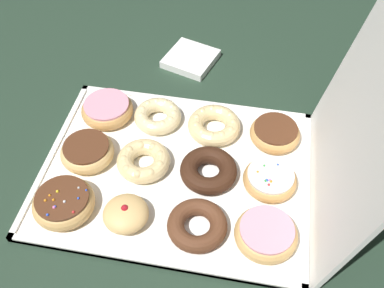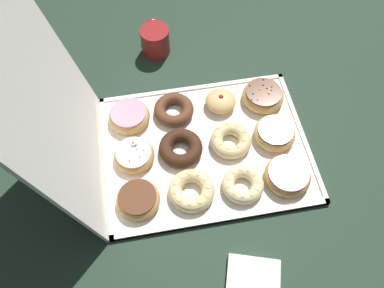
{
  "view_description": "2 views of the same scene",
  "coord_description": "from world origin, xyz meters",
  "views": [
    {
      "loc": [
        0.53,
        0.13,
        0.74
      ],
      "look_at": [
        -0.03,
        0.03,
        0.06
      ],
      "focal_mm": 40.9,
      "sensor_mm": 36.0,
      "label": 1
    },
    {
      "loc": [
        -0.51,
        0.13,
        0.92
      ],
      "look_at": [
        -0.01,
        0.04,
        0.06
      ],
      "focal_mm": 36.32,
      "sensor_mm": 36.0,
      "label": 2
    }
  ],
  "objects": [
    {
      "name": "donut_box",
      "position": [
        0.0,
        0.0,
        0.01
      ],
      "size": [
        0.42,
        0.55,
        0.01
      ],
      "color": "white",
      "rests_on": "ground"
    },
    {
      "name": "chocolate_cake_ring_donut_7",
      "position": [
        -0.0,
        0.07,
        0.03
      ],
      "size": [
        0.12,
        0.12,
        0.04
      ],
      "color": "#381E11",
      "rests_on": "donut_box"
    },
    {
      "name": "cruller_donut_6",
      "position": [
        -0.13,
        0.06,
        0.03
      ],
      "size": [
        0.12,
        0.12,
        0.04
      ],
      "color": "#EACC8C",
      "rests_on": "donut_box"
    },
    {
      "name": "napkin_stack",
      "position": [
        -0.37,
        -0.04,
        0.01
      ],
      "size": [
        0.15,
        0.15,
        0.02
      ],
      "primitive_type": "cube",
      "rotation": [
        0.0,
        0.0,
        -0.3
      ],
      "color": "white",
      "rests_on": "ground"
    },
    {
      "name": "sprinkle_donut_10",
      "position": [
        -0.0,
        0.19,
        0.03
      ],
      "size": [
        0.11,
        0.11,
        0.04
      ],
      "color": "tan",
      "rests_on": "donut_box"
    },
    {
      "name": "chocolate_cake_ring_donut_8",
      "position": [
        0.13,
        0.07,
        0.03
      ],
      "size": [
        0.11,
        0.11,
        0.03
      ],
      "color": "#59331E",
      "rests_on": "donut_box"
    },
    {
      "name": "pink_frosted_donut_11",
      "position": [
        0.13,
        0.2,
        0.03
      ],
      "size": [
        0.12,
        0.12,
        0.04
      ],
      "color": "tan",
      "rests_on": "donut_box"
    },
    {
      "name": "box_lid_open",
      "position": [
        0.0,
        0.33,
        0.26
      ],
      "size": [
        0.42,
        0.1,
        0.52
      ],
      "primitive_type": "cube",
      "rotation": [
        1.4,
        0.0,
        0.0
      ],
      "color": "white",
      "rests_on": "ground"
    },
    {
      "name": "ground_plane",
      "position": [
        0.0,
        0.0,
        0.0
      ],
      "size": [
        3.0,
        3.0,
        0.0
      ],
      "primitive_type": "plane",
      "color": "#233828"
    },
    {
      "name": "chocolate_frosted_donut_9",
      "position": [
        -0.13,
        0.2,
        0.03
      ],
      "size": [
        0.11,
        0.11,
        0.04
      ],
      "color": "tan",
      "rests_on": "donut_box"
    },
    {
      "name": "pink_frosted_donut_0",
      "position": [
        -0.13,
        -0.19,
        0.03
      ],
      "size": [
        0.12,
        0.12,
        0.04
      ],
      "color": "tan",
      "rests_on": "donut_box"
    },
    {
      "name": "jelly_filled_donut_5",
      "position": [
        0.13,
        -0.07,
        0.03
      ],
      "size": [
        0.09,
        0.09,
        0.05
      ],
      "color": "#E5B770",
      "rests_on": "donut_box"
    },
    {
      "name": "chocolate_frosted_donut_1",
      "position": [
        -0.0,
        -0.19,
        0.03
      ],
      "size": [
        0.11,
        0.11,
        0.04
      ],
      "color": "#E5B770",
      "rests_on": "donut_box"
    },
    {
      "name": "cruller_donut_3",
      "position": [
        -0.13,
        -0.07,
        0.03
      ],
      "size": [
        0.11,
        0.11,
        0.03
      ],
      "color": "beige",
      "rests_on": "donut_box"
    },
    {
      "name": "sprinkle_donut_2",
      "position": [
        0.13,
        -0.19,
        0.03
      ],
      "size": [
        0.12,
        0.12,
        0.04
      ],
      "color": "tan",
      "rests_on": "donut_box"
    },
    {
      "name": "cruller_donut_4",
      "position": [
        0.0,
        -0.07,
        0.03
      ],
      "size": [
        0.11,
        0.11,
        0.04
      ],
      "color": "#EACC8C",
      "rests_on": "donut_box"
    }
  ]
}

